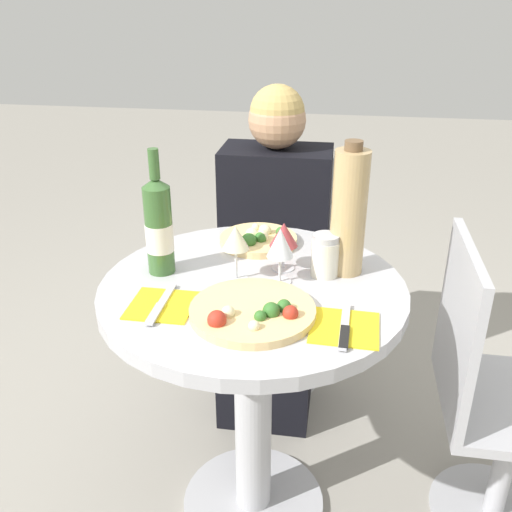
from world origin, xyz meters
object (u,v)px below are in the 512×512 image
dining_table (253,351)px  chair_behind_diner (277,277)px  chair_empty_side (493,401)px  wine_bottle (159,227)px  pizza_large (253,311)px  seated_diner (272,271)px  tall_carafe (349,212)px

dining_table → chair_behind_diner: 0.74m
chair_empty_side → wine_bottle: (-0.91, -0.05, 0.48)m
pizza_large → wine_bottle: 0.35m
seated_diner → tall_carafe: (0.25, -0.46, 0.42)m
pizza_large → wine_bottle: wine_bottle is taller
seated_diner → dining_table: bearing=92.3°
dining_table → chair_empty_side: chair_empty_side is taller
pizza_large → chair_behind_diner: bearing=93.2°
dining_table → wine_bottle: size_ratio=2.36×
chair_empty_side → tall_carafe: 0.68m
chair_behind_diner → wine_bottle: wine_bottle is taller
dining_table → chair_behind_diner: bearing=91.8°
dining_table → seated_diner: 0.58m
seated_diner → wine_bottle: bearing=67.3°
chair_behind_diner → tall_carafe: (0.25, -0.61, 0.52)m
dining_table → tall_carafe: (0.23, 0.11, 0.37)m
chair_behind_diner → wine_bottle: 0.87m
wine_bottle → pizza_large: bearing=-34.5°
wine_bottle → tall_carafe: bearing=9.2°
tall_carafe → chair_behind_diner: bearing=112.4°
chair_behind_diner → pizza_large: size_ratio=3.02×
pizza_large → wine_bottle: bearing=145.5°
seated_diner → pizza_large: bearing=93.8°
wine_bottle → dining_table: bearing=-8.1°
dining_table → chair_empty_side: bearing=7.1°
seated_diner → tall_carafe: seated_diner is taller
pizza_large → wine_bottle: size_ratio=0.88×
chair_empty_side → pizza_large: (-0.63, -0.24, 0.37)m
seated_diner → chair_empty_side: bearing=144.1°
chair_behind_diner → wine_bottle: size_ratio=2.66×
chair_empty_side → dining_table: bearing=-82.9°
dining_table → pizza_large: size_ratio=2.68×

